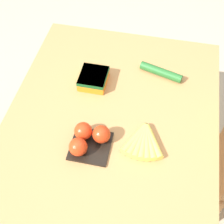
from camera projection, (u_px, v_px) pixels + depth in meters
ground_plane at (112, 182)px, 2.06m from camera, size 12.00×12.00×0.00m
dining_table at (112, 127)px, 1.55m from camera, size 1.23×0.99×0.74m
banana_bunch at (144, 141)px, 1.37m from camera, size 0.19×0.19×0.04m
tomato_pack at (88, 139)px, 1.34m from camera, size 0.17×0.17×0.09m
carrot_bag at (93, 78)px, 1.57m from camera, size 0.15×0.14×0.06m
cucumber_near at (161, 72)px, 1.62m from camera, size 0.10×0.23×0.04m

